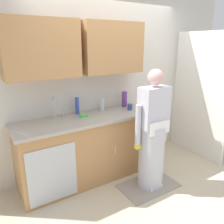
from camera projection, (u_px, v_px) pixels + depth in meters
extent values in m
plane|color=beige|center=(147.00, 189.00, 3.09)|extent=(9.00, 9.00, 0.00)
cube|color=beige|center=(107.00, 81.00, 3.55)|extent=(4.80, 0.10, 2.70)
cube|color=#B27F4C|center=(41.00, 49.00, 2.69)|extent=(0.91, 0.34, 0.70)
cube|color=#B27F4C|center=(111.00, 48.00, 3.19)|extent=(0.91, 0.34, 0.70)
cube|color=silver|center=(200.00, 96.00, 3.84)|extent=(0.04, 1.10, 2.10)
cube|color=#B27F4C|center=(87.00, 150.00, 3.25)|extent=(1.90, 0.60, 0.90)
cube|color=#B7BABF|center=(53.00, 175.00, 2.71)|extent=(0.60, 0.01, 0.72)
cylinder|color=silver|center=(115.00, 150.00, 3.13)|extent=(0.01, 0.01, 0.12)
cylinder|color=silver|center=(139.00, 143.00, 3.34)|extent=(0.01, 0.01, 0.12)
cube|color=#A8A093|center=(86.00, 119.00, 3.11)|extent=(1.96, 0.66, 0.04)
cube|color=#B7BABF|center=(62.00, 123.00, 2.94)|extent=(0.50, 0.36, 0.03)
cylinder|color=#B7BABF|center=(54.00, 108.00, 2.99)|extent=(0.02, 0.02, 0.30)
sphere|color=#B7BABF|center=(55.00, 99.00, 2.90)|extent=(0.04, 0.04, 0.04)
cylinder|color=#B7BABF|center=(64.00, 114.00, 3.08)|extent=(0.02, 0.02, 0.10)
cube|color=white|center=(151.00, 184.00, 3.16)|extent=(0.20, 0.26, 0.06)
cylinder|color=silver|center=(151.00, 157.00, 3.06)|extent=(0.34, 0.34, 0.88)
cube|color=silver|center=(154.00, 107.00, 2.85)|extent=(0.38, 0.22, 0.52)
sphere|color=#D2A09D|center=(156.00, 77.00, 2.74)|extent=(0.20, 0.20, 0.20)
cube|color=white|center=(159.00, 128.00, 2.83)|extent=(0.32, 0.04, 0.16)
cylinder|color=silver|center=(138.00, 126.00, 2.82)|extent=(0.07, 0.07, 0.55)
sphere|color=yellow|center=(137.00, 146.00, 2.90)|extent=(0.09, 0.09, 0.09)
cylinder|color=silver|center=(165.00, 120.00, 3.05)|extent=(0.07, 0.07, 0.55)
sphere|color=yellow|center=(164.00, 139.00, 3.13)|extent=(0.09, 0.09, 0.09)
cube|color=gray|center=(148.00, 185.00, 3.17)|extent=(0.80, 0.50, 0.01)
cylinder|color=#334CB2|center=(77.00, 106.00, 3.21)|extent=(0.06, 0.06, 0.25)
cylinder|color=silver|center=(102.00, 105.00, 3.40)|extent=(0.07, 0.07, 0.18)
cylinder|color=#66388C|center=(124.00, 99.00, 3.59)|extent=(0.08, 0.08, 0.24)
cylinder|color=#33478C|center=(130.00, 107.00, 3.44)|extent=(0.08, 0.08, 0.09)
cube|color=silver|center=(22.00, 134.00, 2.54)|extent=(0.14, 0.22, 0.01)
cube|color=#4CBF4C|center=(84.00, 116.00, 3.12)|extent=(0.11, 0.07, 0.03)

